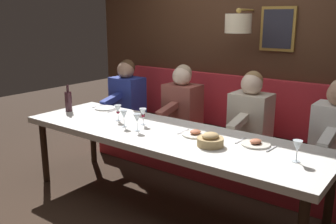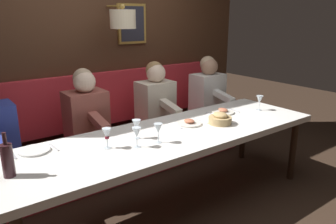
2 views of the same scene
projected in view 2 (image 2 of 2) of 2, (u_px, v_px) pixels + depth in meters
The scene contains 17 objects.
ground_plane at pixel (171, 206), 3.10m from camera, with size 12.00×12.00×0.00m, color #332319.
dining_table at pixel (172, 139), 2.91m from camera, with size 0.90×2.98×0.74m.
banquette_bench at pixel (124, 154), 3.72m from camera, with size 0.52×3.18×0.45m, color red.
back_wall_panel at pixel (97, 49), 3.84m from camera, with size 0.59×4.38×2.90m.
diner_nearest at pixel (208, 89), 4.28m from camera, with size 0.60×0.40×0.79m.
diner_near at pixel (156, 98), 3.80m from camera, with size 0.60×0.40×0.79m.
diner_middle at pixel (86, 110), 3.31m from camera, with size 0.60×0.40×0.79m.
place_setting_0 at pixel (189, 123), 3.11m from camera, with size 0.24×0.31×0.05m.
place_setting_1 at pixel (34, 150), 2.49m from camera, with size 0.24×0.31×0.01m.
place_setting_2 at pixel (223, 111), 3.48m from camera, with size 0.24×0.32×0.05m.
wine_glass_0 at pixel (158, 129), 2.63m from camera, with size 0.07×0.07×0.16m.
wine_glass_1 at pixel (107, 134), 2.52m from camera, with size 0.07×0.07×0.16m.
wine_glass_2 at pixel (137, 125), 2.73m from camera, with size 0.07×0.07×0.16m.
wine_glass_3 at pixel (260, 100), 3.55m from camera, with size 0.07×0.07×0.16m.
wine_glass_4 at pixel (137, 133), 2.54m from camera, with size 0.07×0.07×0.16m.
wine_bottle at pixel (8, 160), 2.07m from camera, with size 0.08×0.08×0.30m.
bread_bowl at pixel (220, 119), 3.12m from camera, with size 0.22×0.22×0.12m.
Camera 2 is at (-2.16, 1.66, 1.73)m, focal length 34.94 mm.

